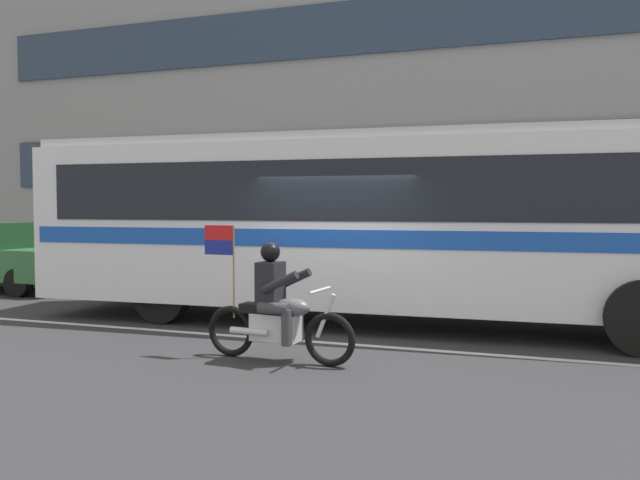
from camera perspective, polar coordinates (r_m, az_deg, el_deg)
The scene contains 7 objects.
ground_plane at distance 10.59m, azimuth 1.39°, elevation -8.15°, with size 60.00×60.00×0.00m, color #2B2B2D.
sidewalk_curb at distance 15.44m, azimuth 7.36°, elevation -4.37°, with size 28.00×3.80×0.15m, color gray.
lane_center_stripe at distance 10.03m, azimuth 0.30°, elevation -8.75°, with size 26.60×0.14×0.01m, color silver.
office_building_facade at distance 17.77m, azimuth 9.08°, elevation 11.76°, with size 28.00×0.89×9.52m.
transit_bus at distance 11.33m, azimuth 7.23°, elevation 2.15°, with size 13.07×3.13×3.22m.
motorcycle_with_rider at distance 8.78m, azimuth -3.71°, elevation -6.06°, with size 2.19×0.64×1.78m.
fire_hydrant at distance 14.11m, azimuth 13.69°, elevation -3.31°, with size 0.22×0.30×0.75m.
Camera 1 is at (3.26, -9.87, 2.05)m, focal length 37.38 mm.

